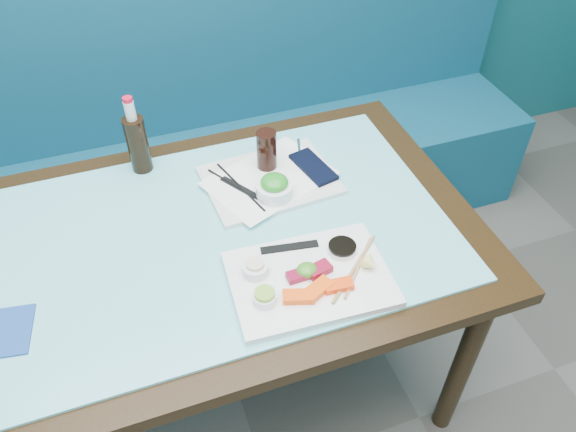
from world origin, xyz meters
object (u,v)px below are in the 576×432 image
object	(u,v)px
booth_bench	(174,161)
blue_napkin	(0,333)
serving_tray	(270,180)
cola_bottle_body	(138,145)
sashimi_plate	(310,279)
dining_table	(219,257)
cola_glass	(267,150)
seaweed_bowl	(275,190)

from	to	relation	value
booth_bench	blue_napkin	world-z (taller)	booth_bench
booth_bench	blue_napkin	xyz separation A→B (m)	(-0.53, -0.98, 0.39)
serving_tray	cola_bottle_body	world-z (taller)	cola_bottle_body
booth_bench	sashimi_plate	world-z (taller)	booth_bench
dining_table	serving_tray	xyz separation A→B (m)	(0.20, 0.15, 0.10)
sashimi_plate	cola_glass	world-z (taller)	cola_glass
serving_tray	cola_glass	distance (m)	0.09
dining_table	cola_bottle_body	world-z (taller)	cola_bottle_body
dining_table	cola_bottle_body	bearing A→B (deg)	112.17
dining_table	blue_napkin	bearing A→B (deg)	-165.03
cola_glass	dining_table	bearing A→B (deg)	-135.18
seaweed_bowl	cola_bottle_body	xyz separation A→B (m)	(-0.33, 0.26, 0.05)
cola_glass	booth_bench	bearing A→B (deg)	108.30
seaweed_bowl	serving_tray	bearing A→B (deg)	82.41
cola_bottle_body	dining_table	bearing A→B (deg)	-67.83
booth_bench	sashimi_plate	distance (m)	1.16
booth_bench	cola_glass	bearing A→B (deg)	-71.70
blue_napkin	seaweed_bowl	bearing A→B (deg)	16.96
sashimi_plate	cola_glass	xyz separation A→B (m)	(0.03, 0.44, 0.06)
sashimi_plate	blue_napkin	bearing A→B (deg)	175.89
seaweed_bowl	cola_bottle_body	bearing A→B (deg)	141.34
booth_bench	sashimi_plate	xyz separation A→B (m)	(0.17, -1.07, 0.39)
dining_table	serving_tray	bearing A→B (deg)	37.49
cola_glass	blue_napkin	distance (m)	0.82
serving_tray	cola_bottle_body	bearing A→B (deg)	147.07
booth_bench	dining_table	world-z (taller)	booth_bench
dining_table	cola_glass	bearing A→B (deg)	44.82
dining_table	sashimi_plate	xyz separation A→B (m)	(0.17, -0.23, 0.10)
booth_bench	seaweed_bowl	xyz separation A→B (m)	(0.19, -0.76, 0.42)
sashimi_plate	cola_glass	distance (m)	0.45
dining_table	serving_tray	world-z (taller)	serving_tray
booth_bench	cola_glass	xyz separation A→B (m)	(0.21, -0.63, 0.46)
booth_bench	dining_table	size ratio (longest dim) A/B	2.14
cola_bottle_body	blue_napkin	bearing A→B (deg)	-129.25
cola_glass	serving_tray	bearing A→B (deg)	-100.30
blue_napkin	booth_bench	bearing A→B (deg)	61.55
serving_tray	seaweed_bowl	distance (m)	0.08
cola_glass	blue_napkin	world-z (taller)	cola_glass
sashimi_plate	serving_tray	size ratio (longest dim) A/B	1.05
cola_bottle_body	blue_napkin	distance (m)	0.63
seaweed_bowl	sashimi_plate	bearing A→B (deg)	-92.59
cola_glass	blue_napkin	xyz separation A→B (m)	(-0.74, -0.35, -0.07)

